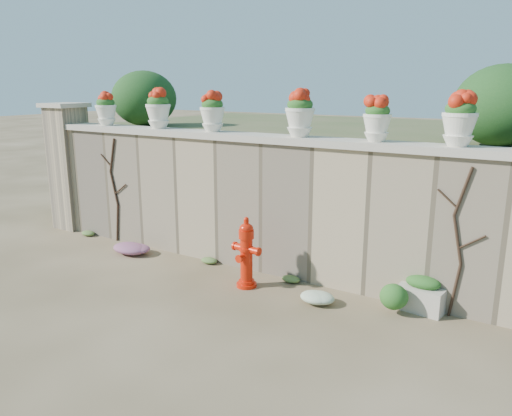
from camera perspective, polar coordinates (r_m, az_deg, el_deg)
The scene contains 20 objects.
ground at distance 6.82m, azimuth -9.67°, elevation -10.76°, with size 80.00×80.00×0.00m, color brown.
stone_wall at distance 7.85m, azimuth -1.31°, elevation 0.48°, with size 8.00×0.40×2.00m, color tan.
wall_cap at distance 7.68m, azimuth -1.35°, elevation 8.12°, with size 8.10×0.52×0.10m, color #BDB5A0.
gate_pillar at distance 10.61m, azimuth -20.52°, elevation 4.55°, with size 0.72×0.72×2.48m.
raised_fill at distance 10.62m, azimuth 8.16°, elevation 3.90°, with size 9.00×6.00×2.00m, color #384C23.
back_shrub_left at distance 10.59m, azimuth -12.66°, elevation 12.12°, with size 1.30×1.30×1.10m, color #143814.
back_shrub_right at distance 7.64m, azimuth 26.41°, elevation 10.44°, with size 1.30×1.30×1.10m, color #143814.
vine_left at distance 9.40m, azimuth -15.86°, elevation 2.14°, with size 0.60×0.04×1.91m.
vine_right at distance 6.52m, azimuth 22.13°, elevation -3.50°, with size 0.60×0.04×1.91m.
fire_hydrant at distance 7.09m, azimuth -1.12°, elevation -5.10°, with size 0.44×0.31×1.03m.
planter_box at distance 6.81m, azimuth 18.45°, elevation -9.38°, with size 0.60×0.39×0.47m.
green_shrub at distance 6.61m, azimuth 14.92°, elevation -9.33°, with size 0.57×0.51×0.54m, color #1E5119.
magenta_clump at distance 8.83m, azimuth -13.83°, elevation -4.40°, with size 0.84×0.56×0.22m, color #BB259E.
white_flowers at distance 6.72m, azimuth 6.83°, elevation -10.11°, with size 0.57×0.45×0.20m, color white.
urn_pot_0 at distance 9.62m, azimuth -16.78°, elevation 10.77°, with size 0.38×0.38×0.59m.
urn_pot_1 at distance 8.71m, azimuth -11.12°, elevation 11.03°, with size 0.42×0.42×0.65m.
urn_pot_2 at distance 7.99m, azimuth -5.00°, elevation 10.86°, with size 0.39×0.39×0.62m.
urn_pot_3 at distance 7.18m, azimuth 5.04°, elevation 10.67°, with size 0.42×0.42×0.66m.
urn_pot_4 at distance 6.75m, azimuth 13.67°, elevation 9.79°, with size 0.37×0.37×0.58m.
urn_pot_5 at distance 6.51m, azimuth 22.24°, elevation 9.33°, with size 0.41×0.41×0.65m.
Camera 1 is at (4.17, -4.60, 2.83)m, focal length 35.00 mm.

